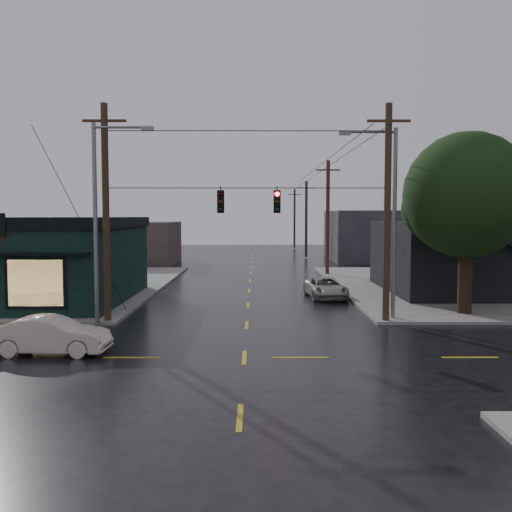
{
  "coord_description": "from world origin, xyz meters",
  "views": [
    {
      "loc": [
        0.37,
        -19.87,
        5.0
      ],
      "look_at": [
        0.42,
        4.35,
        3.31
      ],
      "focal_mm": 40.0,
      "sensor_mm": 36.0,
      "label": 1
    }
  ],
  "objects_px": {
    "corner_tree": "(467,196)",
    "sedan_cream": "(51,335)",
    "utility_pole_ne": "(386,323)",
    "utility_pole_nw": "(108,323)",
    "suv_silver": "(326,288)"
  },
  "relations": [
    {
      "from": "corner_tree",
      "to": "sedan_cream",
      "type": "height_order",
      "value": "corner_tree"
    },
    {
      "from": "utility_pole_ne",
      "to": "sedan_cream",
      "type": "relative_size",
      "value": 2.43
    },
    {
      "from": "sedan_cream",
      "to": "utility_pole_nw",
      "type": "bearing_deg",
      "value": -2.96
    },
    {
      "from": "suv_silver",
      "to": "utility_pole_ne",
      "type": "bearing_deg",
      "value": -82.89
    },
    {
      "from": "corner_tree",
      "to": "sedan_cream",
      "type": "xyz_separation_m",
      "value": [
        -17.94,
        -7.98,
        -5.33
      ]
    },
    {
      "from": "corner_tree",
      "to": "utility_pole_nw",
      "type": "height_order",
      "value": "corner_tree"
    },
    {
      "from": "corner_tree",
      "to": "utility_pole_ne",
      "type": "bearing_deg",
      "value": -155.6
    },
    {
      "from": "utility_pole_ne",
      "to": "sedan_cream",
      "type": "bearing_deg",
      "value": -156.16
    },
    {
      "from": "corner_tree",
      "to": "suv_silver",
      "type": "bearing_deg",
      "value": 135.09
    },
    {
      "from": "sedan_cream",
      "to": "suv_silver",
      "type": "xyz_separation_m",
      "value": [
        11.73,
        14.17,
        -0.06
      ]
    },
    {
      "from": "corner_tree",
      "to": "utility_pole_ne",
      "type": "xyz_separation_m",
      "value": [
        -4.42,
        -2.0,
        -6.02
      ]
    },
    {
      "from": "corner_tree",
      "to": "utility_pole_nw",
      "type": "xyz_separation_m",
      "value": [
        -17.42,
        -2.0,
        -6.02
      ]
    },
    {
      "from": "utility_pole_nw",
      "to": "sedan_cream",
      "type": "relative_size",
      "value": 2.43
    },
    {
      "from": "utility_pole_ne",
      "to": "sedan_cream",
      "type": "xyz_separation_m",
      "value": [
        -13.52,
        -5.97,
        0.69
      ]
    },
    {
      "from": "utility_pole_ne",
      "to": "suv_silver",
      "type": "bearing_deg",
      "value": 102.32
    }
  ]
}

